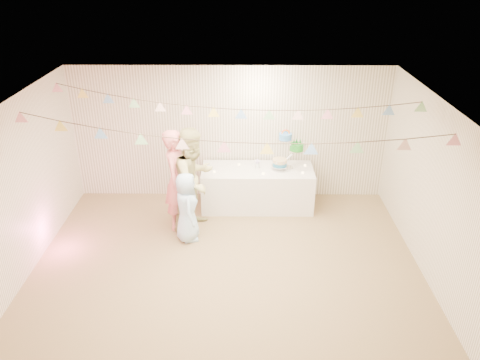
{
  "coord_description": "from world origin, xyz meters",
  "views": [
    {
      "loc": [
        0.26,
        -5.89,
        4.43
      ],
      "look_at": [
        0.2,
        0.8,
        1.15
      ],
      "focal_mm": 35.0,
      "sensor_mm": 36.0,
      "label": 1
    }
  ],
  "objects_px": {
    "table": "(257,188)",
    "person_adult_b": "(194,179)",
    "cake_stand": "(288,152)",
    "person_adult_a": "(178,180)",
    "person_child": "(187,207)"
  },
  "relations": [
    {
      "from": "person_child",
      "to": "person_adult_b",
      "type": "bearing_deg",
      "value": -26.23
    },
    {
      "from": "person_adult_a",
      "to": "person_adult_b",
      "type": "bearing_deg",
      "value": -82.94
    },
    {
      "from": "cake_stand",
      "to": "person_adult_a",
      "type": "xyz_separation_m",
      "value": [
        -1.94,
        -0.77,
        -0.2
      ]
    },
    {
      "from": "table",
      "to": "person_adult_b",
      "type": "xyz_separation_m",
      "value": [
        -1.11,
        -0.74,
        0.53
      ]
    },
    {
      "from": "person_adult_b",
      "to": "table",
      "type": "bearing_deg",
      "value": -21.84
    },
    {
      "from": "person_adult_b",
      "to": "person_child",
      "type": "height_order",
      "value": "person_adult_b"
    },
    {
      "from": "person_adult_a",
      "to": "person_child",
      "type": "relative_size",
      "value": 1.48
    },
    {
      "from": "cake_stand",
      "to": "person_child",
      "type": "distance_m",
      "value": 2.19
    },
    {
      "from": "table",
      "to": "cake_stand",
      "type": "relative_size",
      "value": 2.89
    },
    {
      "from": "person_adult_a",
      "to": "cake_stand",
      "type": "bearing_deg",
      "value": -57.47
    },
    {
      "from": "person_child",
      "to": "table",
      "type": "bearing_deg",
      "value": -59.53
    },
    {
      "from": "table",
      "to": "cake_stand",
      "type": "height_order",
      "value": "cake_stand"
    },
    {
      "from": "table",
      "to": "person_child",
      "type": "xyz_separation_m",
      "value": [
        -1.2,
        -1.16,
        0.22
      ]
    },
    {
      "from": "table",
      "to": "person_child",
      "type": "height_order",
      "value": "person_child"
    },
    {
      "from": "table",
      "to": "person_adult_b",
      "type": "height_order",
      "value": "person_adult_b"
    }
  ]
}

